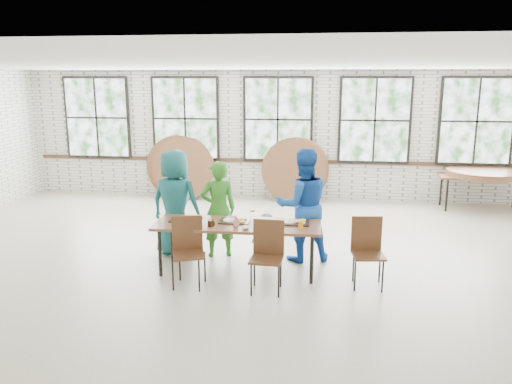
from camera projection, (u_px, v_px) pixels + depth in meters
The scene contains 13 objects.
room at pixel (278, 121), 11.56m from camera, with size 12.00×12.00×12.00m.
dining_table at pixel (238, 227), 7.22m from camera, with size 2.41×0.83×0.74m.
chair_near_left at pixel (188, 245), 6.83m from camera, with size 0.53×0.52×0.95m.
chair_near_right at pixel (268, 249), 6.65m from camera, with size 0.44×0.43×0.95m.
chair_spare at pixel (367, 246), 6.81m from camera, with size 0.46×0.45×0.95m.
adult_teal at pixel (176, 203), 7.95m from camera, with size 0.84×0.54×1.71m, color #1A6460.
adult_green at pixel (218, 209), 7.88m from camera, with size 0.56×0.37×1.55m, color #2E7A20.
toddler at pixel (266, 236), 7.88m from camera, with size 0.47×0.27×0.73m, color #161440.
adult_blue at pixel (303, 205), 7.69m from camera, with size 0.86×0.67×1.76m, color #184EAB.
storage_table at pixel (482, 179), 10.77m from camera, with size 1.85×0.89×0.74m.
tabletop_clutter at pixel (245, 223), 7.16m from camera, with size 2.03×0.60×0.11m.
round_tops_stacked at pixel (483, 173), 10.75m from camera, with size 1.50×1.50×0.13m.
round_tops_leaning at pixel (237, 169), 11.65m from camera, with size 4.34×0.46×1.49m.
Camera 1 is at (0.96, -7.17, 2.77)m, focal length 35.00 mm.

